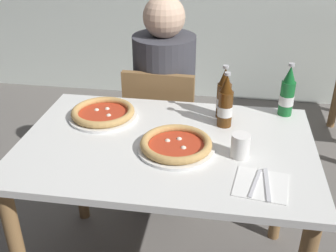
{
  "coord_description": "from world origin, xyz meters",
  "views": [
    {
      "loc": [
        0.23,
        -1.4,
        1.6
      ],
      "look_at": [
        0.0,
        0.05,
        0.8
      ],
      "focal_mm": 43.46,
      "sensor_mm": 36.0,
      "label": 1
    }
  ],
  "objects_px": {
    "dining_table_main": "(166,166)",
    "pizza_margherita_near": "(176,145)",
    "pizza_marinara_far": "(103,113)",
    "beer_bottle_left": "(287,94)",
    "napkin_with_cutlery": "(261,184)",
    "chair_behind_table": "(163,127)",
    "beer_bottle_center": "(225,104)",
    "paper_cup": "(240,146)",
    "diner_seated": "(165,107)",
    "beer_bottle_right": "(224,96)"
  },
  "relations": [
    {
      "from": "pizza_margherita_near",
      "to": "beer_bottle_center",
      "type": "distance_m",
      "value": 0.31
    },
    {
      "from": "beer_bottle_left",
      "to": "beer_bottle_right",
      "type": "height_order",
      "value": "same"
    },
    {
      "from": "pizza_marinara_far",
      "to": "napkin_with_cutlery",
      "type": "distance_m",
      "value": 0.8
    },
    {
      "from": "beer_bottle_center",
      "to": "napkin_with_cutlery",
      "type": "xyz_separation_m",
      "value": [
        0.14,
        -0.42,
        -0.1
      ]
    },
    {
      "from": "pizza_marinara_far",
      "to": "beer_bottle_right",
      "type": "bearing_deg",
      "value": 9.61
    },
    {
      "from": "dining_table_main",
      "to": "pizza_margherita_near",
      "type": "bearing_deg",
      "value": -44.22
    },
    {
      "from": "diner_seated",
      "to": "beer_bottle_right",
      "type": "relative_size",
      "value": 4.89
    },
    {
      "from": "pizza_marinara_far",
      "to": "napkin_with_cutlery",
      "type": "xyz_separation_m",
      "value": [
        0.69,
        -0.41,
        -0.02
      ]
    },
    {
      "from": "chair_behind_table",
      "to": "beer_bottle_right",
      "type": "xyz_separation_m",
      "value": [
        0.34,
        -0.34,
        0.37
      ]
    },
    {
      "from": "diner_seated",
      "to": "napkin_with_cutlery",
      "type": "xyz_separation_m",
      "value": [
        0.49,
        -0.89,
        0.17
      ]
    },
    {
      "from": "pizza_margherita_near",
      "to": "beer_bottle_right",
      "type": "relative_size",
      "value": 1.25
    },
    {
      "from": "pizza_margherita_near",
      "to": "paper_cup",
      "type": "distance_m",
      "value": 0.25
    },
    {
      "from": "beer_bottle_left",
      "to": "napkin_with_cutlery",
      "type": "xyz_separation_m",
      "value": [
        -0.13,
        -0.57,
        -0.1
      ]
    },
    {
      "from": "chair_behind_table",
      "to": "beer_bottle_center",
      "type": "xyz_separation_m",
      "value": [
        0.35,
        -0.42,
        0.37
      ]
    },
    {
      "from": "pizza_marinara_far",
      "to": "beer_bottle_right",
      "type": "xyz_separation_m",
      "value": [
        0.54,
        0.09,
        0.08
      ]
    },
    {
      "from": "pizza_margherita_near",
      "to": "paper_cup",
      "type": "bearing_deg",
      "value": -2.69
    },
    {
      "from": "beer_bottle_center",
      "to": "diner_seated",
      "type": "bearing_deg",
      "value": 126.0
    },
    {
      "from": "beer_bottle_center",
      "to": "napkin_with_cutlery",
      "type": "height_order",
      "value": "beer_bottle_center"
    },
    {
      "from": "pizza_margherita_near",
      "to": "beer_bottle_center",
      "type": "relative_size",
      "value": 1.25
    },
    {
      "from": "beer_bottle_right",
      "to": "paper_cup",
      "type": "relative_size",
      "value": 2.6
    },
    {
      "from": "dining_table_main",
      "to": "chair_behind_table",
      "type": "bearing_deg",
      "value": 101.09
    },
    {
      "from": "beer_bottle_left",
      "to": "beer_bottle_center",
      "type": "bearing_deg",
      "value": -150.84
    },
    {
      "from": "napkin_with_cutlery",
      "to": "paper_cup",
      "type": "distance_m",
      "value": 0.19
    },
    {
      "from": "chair_behind_table",
      "to": "napkin_with_cutlery",
      "type": "bearing_deg",
      "value": 122.8
    },
    {
      "from": "chair_behind_table",
      "to": "paper_cup",
      "type": "distance_m",
      "value": 0.85
    },
    {
      "from": "chair_behind_table",
      "to": "diner_seated",
      "type": "bearing_deg",
      "value": -91.03
    },
    {
      "from": "dining_table_main",
      "to": "napkin_with_cutlery",
      "type": "relative_size",
      "value": 5.91
    },
    {
      "from": "dining_table_main",
      "to": "beer_bottle_right",
      "type": "bearing_deg",
      "value": 50.92
    },
    {
      "from": "diner_seated",
      "to": "dining_table_main",
      "type": "bearing_deg",
      "value": -80.01
    },
    {
      "from": "beer_bottle_left",
      "to": "napkin_with_cutlery",
      "type": "distance_m",
      "value": 0.59
    },
    {
      "from": "dining_table_main",
      "to": "beer_bottle_right",
      "type": "distance_m",
      "value": 0.41
    },
    {
      "from": "beer_bottle_right",
      "to": "napkin_with_cutlery",
      "type": "distance_m",
      "value": 0.53
    },
    {
      "from": "napkin_with_cutlery",
      "to": "chair_behind_table",
      "type": "bearing_deg",
      "value": 120.21
    },
    {
      "from": "dining_table_main",
      "to": "pizza_margherita_near",
      "type": "xyz_separation_m",
      "value": [
        0.05,
        -0.05,
        0.14
      ]
    },
    {
      "from": "napkin_with_cutlery",
      "to": "diner_seated",
      "type": "bearing_deg",
      "value": 118.63
    },
    {
      "from": "dining_table_main",
      "to": "napkin_with_cutlery",
      "type": "distance_m",
      "value": 0.45
    },
    {
      "from": "beer_bottle_right",
      "to": "diner_seated",
      "type": "bearing_deg",
      "value": 130.48
    },
    {
      "from": "diner_seated",
      "to": "paper_cup",
      "type": "relative_size",
      "value": 12.73
    },
    {
      "from": "pizza_marinara_far",
      "to": "beer_bottle_left",
      "type": "height_order",
      "value": "beer_bottle_left"
    },
    {
      "from": "beer_bottle_left",
      "to": "beer_bottle_right",
      "type": "xyz_separation_m",
      "value": [
        -0.28,
        -0.07,
        0.0
      ]
    },
    {
      "from": "dining_table_main",
      "to": "chair_behind_table",
      "type": "xyz_separation_m",
      "value": [
        -0.12,
        0.61,
        -0.15
      ]
    },
    {
      "from": "pizza_marinara_far",
      "to": "beer_bottle_center",
      "type": "bearing_deg",
      "value": 1.0
    },
    {
      "from": "dining_table_main",
      "to": "paper_cup",
      "type": "xyz_separation_m",
      "value": [
        0.3,
        -0.06,
        0.16
      ]
    },
    {
      "from": "paper_cup",
      "to": "diner_seated",
      "type": "bearing_deg",
      "value": 119.84
    },
    {
      "from": "pizza_margherita_near",
      "to": "pizza_marinara_far",
      "type": "height_order",
      "value": "same"
    },
    {
      "from": "pizza_margherita_near",
      "to": "napkin_with_cutlery",
      "type": "relative_size",
      "value": 1.52
    },
    {
      "from": "chair_behind_table",
      "to": "pizza_marinara_far",
      "type": "relative_size",
      "value": 2.74
    },
    {
      "from": "chair_behind_table",
      "to": "pizza_marinara_far",
      "type": "xyz_separation_m",
      "value": [
        -0.2,
        -0.43,
        0.29
      ]
    },
    {
      "from": "beer_bottle_center",
      "to": "paper_cup",
      "type": "bearing_deg",
      "value": -74.46
    },
    {
      "from": "dining_table_main",
      "to": "paper_cup",
      "type": "bearing_deg",
      "value": -11.07
    }
  ]
}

